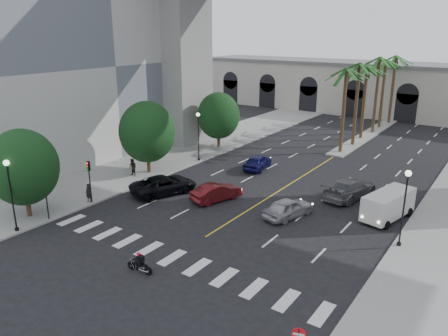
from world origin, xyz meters
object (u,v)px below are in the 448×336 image
(lamp_post_left_near, at_px, (11,190))
(cargo_van, at_px, (388,204))
(car_d, at_px, (350,188))
(pedestrian_a, at_px, (89,193))
(car_e, at_px, (258,162))
(traffic_signal_near, at_px, (45,189))
(car_c, at_px, (164,185))
(pedestrian_b, at_px, (133,167))
(traffic_signal_far, at_px, (89,175))
(car_b, at_px, (216,192))
(lamp_post_right, at_px, (405,202))
(motorcycle_rider, at_px, (140,264))
(car_a, at_px, (288,208))
(lamp_post_left_far, at_px, (198,132))

(lamp_post_left_near, distance_m, cargo_van, 27.14)
(lamp_post_left_near, distance_m, car_d, 26.28)
(pedestrian_a, bearing_deg, car_e, 57.17)
(traffic_signal_near, xyz_separation_m, pedestrian_a, (-0.20, 3.92, -1.57))
(car_e, bearing_deg, car_c, 64.45)
(car_d, relative_size, pedestrian_b, 3.41)
(traffic_signal_far, bearing_deg, car_b, 38.70)
(lamp_post_left_near, bearing_deg, lamp_post_right, 29.69)
(motorcycle_rider, bearing_deg, car_d, 66.80)
(car_a, xyz_separation_m, pedestrian_a, (-14.66, -6.87, 0.19))
(traffic_signal_near, height_order, car_b, traffic_signal_near)
(lamp_post_left_near, height_order, lamp_post_right, same)
(lamp_post_left_near, relative_size, car_d, 0.91)
(car_a, distance_m, pedestrian_a, 16.19)
(car_d, bearing_deg, pedestrian_a, 49.38)
(traffic_signal_far, bearing_deg, lamp_post_left_near, -90.88)
(car_a, relative_size, pedestrian_a, 2.77)
(pedestrian_b, bearing_deg, car_b, 3.93)
(car_e, bearing_deg, car_d, 157.53)
(traffic_signal_near, xyz_separation_m, traffic_signal_far, (0.00, 4.00, 0.00))
(lamp_post_left_far, distance_m, lamp_post_right, 24.16)
(lamp_post_left_near, xyz_separation_m, car_d, (17.06, 19.86, -2.37))
(car_c, xyz_separation_m, car_d, (13.64, 8.21, 0.04))
(car_d, bearing_deg, lamp_post_right, 141.27)
(car_d, height_order, pedestrian_b, pedestrian_b)
(lamp_post_left_near, xyz_separation_m, motorcycle_rider, (11.01, 1.13, -2.63))
(lamp_post_left_near, relative_size, traffic_signal_near, 1.47)
(lamp_post_right, bearing_deg, car_b, -179.67)
(lamp_post_right, distance_m, traffic_signal_far, 23.62)
(traffic_signal_far, height_order, car_b, traffic_signal_far)
(car_b, bearing_deg, traffic_signal_far, 56.83)
(lamp_post_left_far, xyz_separation_m, car_d, (17.06, -1.14, -2.37))
(lamp_post_left_near, height_order, lamp_post_left_far, same)
(car_a, distance_m, car_d, 7.02)
(traffic_signal_far, xyz_separation_m, car_b, (8.01, 6.42, -1.78))
(lamp_post_left_far, distance_m, pedestrian_a, 14.75)
(car_d, bearing_deg, cargo_van, 156.67)
(pedestrian_a, distance_m, pedestrian_b, 7.01)
(traffic_signal_near, bearing_deg, traffic_signal_far, 90.00)
(lamp_post_left_far, distance_m, pedestrian_b, 8.37)
(traffic_signal_far, xyz_separation_m, car_c, (3.32, 5.14, -1.70))
(lamp_post_left_near, distance_m, lamp_post_left_far, 21.00)
(traffic_signal_near, bearing_deg, car_e, 71.93)
(motorcycle_rider, bearing_deg, lamp_post_left_far, 113.69)
(lamp_post_left_far, height_order, lamp_post_right, same)
(lamp_post_right, distance_m, car_c, 19.58)
(car_c, bearing_deg, traffic_signal_near, 91.36)
(lamp_post_left_near, distance_m, traffic_signal_far, 6.54)
(motorcycle_rider, relative_size, cargo_van, 0.34)
(traffic_signal_far, height_order, car_d, traffic_signal_far)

